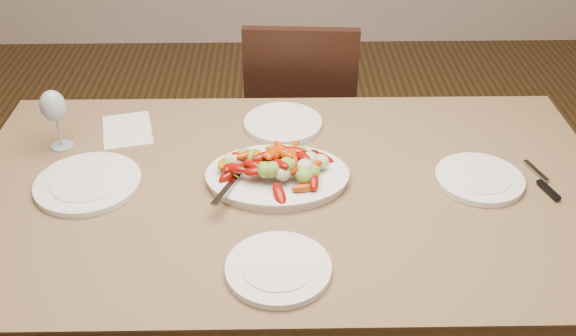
% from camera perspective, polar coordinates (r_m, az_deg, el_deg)
% --- Properties ---
extents(dining_table, '(1.84, 1.04, 0.76)m').
position_cam_1_polar(dining_table, '(2.06, 0.00, -10.16)').
color(dining_table, brown).
rests_on(dining_table, ground).
extents(chair_far, '(0.45, 0.45, 0.95)m').
position_cam_1_polar(chair_far, '(2.69, 1.18, 4.45)').
color(chair_far, black).
rests_on(chair_far, ground).
extents(serving_platter, '(0.39, 0.29, 0.02)m').
position_cam_1_polar(serving_platter, '(1.82, -0.94, -0.87)').
color(serving_platter, white).
rests_on(serving_platter, dining_table).
extents(roasted_vegetables, '(0.32, 0.22, 0.09)m').
position_cam_1_polar(roasted_vegetables, '(1.79, -0.96, 0.62)').
color(roasted_vegetables, '#780A04').
rests_on(roasted_vegetables, serving_platter).
extents(serving_spoon, '(0.28, 0.15, 0.03)m').
position_cam_1_polar(serving_spoon, '(1.77, -3.05, -0.62)').
color(serving_spoon, '#9EA0A8').
rests_on(serving_spoon, serving_platter).
extents(plate_left, '(0.30, 0.30, 0.02)m').
position_cam_1_polar(plate_left, '(1.89, -17.35, -1.33)').
color(plate_left, white).
rests_on(plate_left, dining_table).
extents(plate_right, '(0.25, 0.25, 0.02)m').
position_cam_1_polar(plate_right, '(1.90, 16.64, -0.96)').
color(plate_right, white).
rests_on(plate_right, dining_table).
extents(plate_far, '(0.25, 0.25, 0.02)m').
position_cam_1_polar(plate_far, '(2.08, -0.45, 3.98)').
color(plate_far, white).
rests_on(plate_far, dining_table).
extents(plate_near, '(0.25, 0.25, 0.02)m').
position_cam_1_polar(plate_near, '(1.54, -0.86, -8.95)').
color(plate_near, white).
rests_on(plate_near, dining_table).
extents(wine_glass, '(0.08, 0.08, 0.20)m').
position_cam_1_polar(wine_glass, '(2.05, -19.94, 4.19)').
color(wine_glass, '#8C99A5').
rests_on(wine_glass, dining_table).
extents(menu_card, '(0.19, 0.24, 0.00)m').
position_cam_1_polar(menu_card, '(2.13, -14.10, 3.31)').
color(menu_card, silver).
rests_on(menu_card, dining_table).
extents(table_knife, '(0.07, 0.20, 0.01)m').
position_cam_1_polar(table_knife, '(1.95, 21.69, -1.17)').
color(table_knife, '#9EA0A8').
rests_on(table_knife, dining_table).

